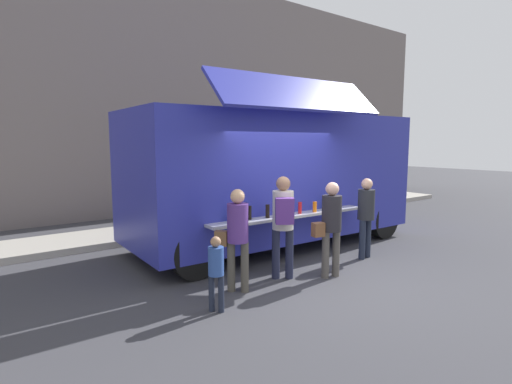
{
  "coord_description": "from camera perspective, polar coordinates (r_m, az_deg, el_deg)",
  "views": [
    {
      "loc": [
        -4.88,
        -4.61,
        2.32
      ],
      "look_at": [
        -0.0,
        1.86,
        1.3
      ],
      "focal_mm": 28.01,
      "sensor_mm": 36.0,
      "label": 1
    }
  ],
  "objects": [
    {
      "name": "customer_rear_waiting",
      "position": [
        6.15,
        -2.76,
        -5.65
      ],
      "size": [
        0.47,
        0.46,
        1.61
      ],
      "rotation": [
        0.0,
        0.0,
        0.8
      ],
      "color": "#4D493F",
      "rests_on": "ground"
    },
    {
      "name": "food_truck_main",
      "position": [
        8.93,
        2.65,
        2.48
      ],
      "size": [
        6.51,
        3.26,
        3.52
      ],
      "rotation": [
        0.0,
        0.0,
        -0.03
      ],
      "color": "#2A309F",
      "rests_on": "ground"
    },
    {
      "name": "customer_front_ordering",
      "position": [
        6.91,
        10.63,
        -4.16
      ],
      "size": [
        0.54,
        0.34,
        1.65
      ],
      "rotation": [
        0.0,
        0.0,
        1.35
      ],
      "color": "#4F4A44",
      "rests_on": "ground"
    },
    {
      "name": "building_behind",
      "position": [
        13.73,
        -26.22,
        12.89
      ],
      "size": [
        32.0,
        2.4,
        7.72
      ],
      "primitive_type": "cube",
      "color": "slate",
      "rests_on": "ground"
    },
    {
      "name": "child_near_queue",
      "position": [
        5.54,
        -5.73,
        -10.62
      ],
      "size": [
        0.21,
        0.21,
        1.06
      ],
      "rotation": [
        0.0,
        0.0,
        0.67
      ],
      "color": "#1E2435",
      "rests_on": "ground"
    },
    {
      "name": "ground_plane",
      "position": [
        7.11,
        9.29,
        -11.98
      ],
      "size": [
        60.0,
        60.0,
        0.0
      ],
      "primitive_type": "plane",
      "color": "#38383D"
    },
    {
      "name": "trash_bin",
      "position": [
        13.64,
        10.1,
        -0.9
      ],
      "size": [
        0.6,
        0.6,
        0.87
      ],
      "primitive_type": "cylinder",
      "color": "#2C643A",
      "rests_on": "ground"
    },
    {
      "name": "customer_mid_with_backpack",
      "position": [
        6.69,
        3.9,
        -3.59
      ],
      "size": [
        0.51,
        0.56,
        1.75
      ],
      "rotation": [
        0.0,
        0.0,
        0.95
      ],
      "color": "#20233A",
      "rests_on": "ground"
    },
    {
      "name": "customer_extra_browsing",
      "position": [
        8.21,
        15.43,
        -2.62
      ],
      "size": [
        0.34,
        0.33,
        1.61
      ],
      "rotation": [
        0.0,
        0.0,
        1.7
      ],
      "color": "#1E2435",
      "rests_on": "ground"
    },
    {
      "name": "curb_strip",
      "position": [
        9.88,
        -26.39,
        -6.73
      ],
      "size": [
        28.0,
        1.6,
        0.15
      ],
      "primitive_type": "cube",
      "color": "#9E998E",
      "rests_on": "ground"
    }
  ]
}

